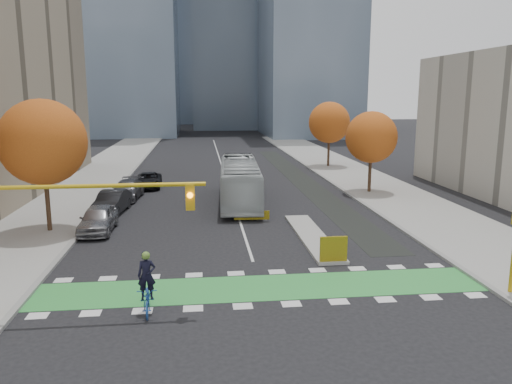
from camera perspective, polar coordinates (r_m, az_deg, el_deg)
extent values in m
plane|color=black|center=(21.22, 1.13, -12.37)|extent=(300.00, 300.00, 0.00)
cube|color=gray|center=(41.64, -21.49, -1.30)|extent=(7.00, 120.00, 0.15)
cube|color=gray|center=(43.28, 15.52, -0.48)|extent=(7.00, 120.00, 0.15)
cube|color=gray|center=(40.86, -16.75, -1.22)|extent=(0.30, 120.00, 0.16)
cube|color=gray|center=(42.11, 11.09, -0.60)|extent=(0.30, 120.00, 0.16)
cube|color=green|center=(22.60, 0.62, -10.85)|extent=(20.00, 3.00, 0.01)
cube|color=silver|center=(59.95, -3.91, 2.95)|extent=(0.15, 70.00, 0.01)
cube|color=black|center=(51.03, 5.06, 1.51)|extent=(2.50, 50.00, 0.01)
cube|color=gray|center=(30.24, 6.43, -5.06)|extent=(1.60, 10.00, 0.16)
cube|color=yellow|center=(25.58, 8.86, -6.45)|extent=(1.40, 0.12, 1.30)
cylinder|color=#332114|center=(33.20, -22.80, 0.10)|extent=(0.28, 0.28, 5.25)
sphere|color=#9A3C13|center=(32.81, -23.19, 5.26)|extent=(5.20, 5.20, 5.20)
cylinder|color=#332114|center=(44.23, 12.90, 2.78)|extent=(0.28, 0.28, 4.55)
sphere|color=#9A3C13|center=(43.95, 13.05, 6.13)|extent=(4.40, 4.40, 4.40)
cylinder|color=#332114|center=(59.56, 8.30, 5.18)|extent=(0.28, 0.28, 4.90)
sphere|color=#9A3C13|center=(59.34, 8.38, 7.87)|extent=(4.80, 4.80, 4.80)
cylinder|color=#BF9914|center=(19.49, -17.91, 0.66)|extent=(8.20, 0.16, 0.16)
cube|color=#BF9914|center=(19.19, -7.53, -0.57)|extent=(0.35, 0.28, 1.00)
sphere|color=orange|center=(19.00, -7.55, -0.39)|extent=(0.22, 0.22, 0.22)
imported|color=#214A98|center=(20.50, -12.28, -11.79)|extent=(0.91, 2.21, 1.13)
imported|color=black|center=(20.15, -12.39, -9.27)|extent=(0.73, 0.51, 1.92)
sphere|color=#597F2D|center=(19.89, -12.49, -7.11)|extent=(0.33, 0.33, 0.33)
imported|color=#B8BFC1|center=(39.15, -1.87, 1.19)|extent=(3.57, 12.56, 3.46)
imported|color=gray|center=(32.63, -17.60, -2.95)|extent=(2.00, 4.87, 1.65)
imported|color=black|center=(37.43, -16.16, -1.14)|extent=(2.30, 5.09, 1.62)
imported|color=#4A494E|center=(42.22, -14.51, 0.23)|extent=(2.56, 5.40, 1.52)
imported|color=black|center=(46.97, -12.21, 1.31)|extent=(2.36, 4.94, 1.36)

